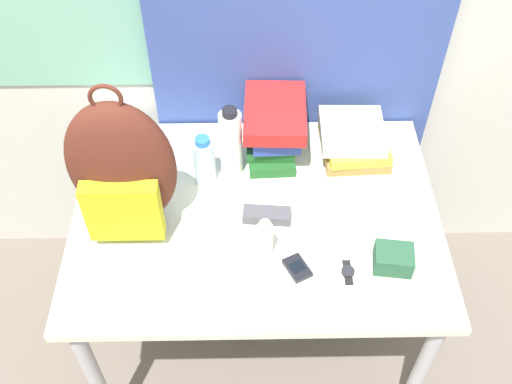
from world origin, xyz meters
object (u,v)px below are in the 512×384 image
(sports_bottle, at_px, (231,143))
(sunglasses_case, at_px, (267,215))
(book_stack_left, at_px, (273,128))
(camera_pouch, at_px, (393,259))
(cell_phone, at_px, (297,268))
(sunscreen_bottle, at_px, (265,240))
(water_bottle, at_px, (204,161))
(wristwatch, at_px, (348,272))
(backpack, at_px, (122,171))
(book_stack_center, at_px, (353,139))

(sports_bottle, xyz_separation_m, sunglasses_case, (0.11, -0.21, -0.11))
(book_stack_left, distance_m, camera_pouch, 0.60)
(book_stack_left, bearing_deg, cell_phone, -83.70)
(sports_bottle, distance_m, sunscreen_bottle, 0.37)
(water_bottle, relative_size, sunglasses_case, 1.20)
(sunscreen_bottle, xyz_separation_m, wristwatch, (0.24, -0.08, -0.06))
(water_bottle, bearing_deg, camera_pouch, -32.49)
(book_stack_left, relative_size, cell_phone, 2.79)
(backpack, distance_m, sunscreen_bottle, 0.46)
(sports_bottle, bearing_deg, water_bottle, -157.38)
(water_bottle, bearing_deg, sunglasses_case, -41.48)
(cell_phone, bearing_deg, backpack, 158.90)
(cell_phone, bearing_deg, sunscreen_bottle, 146.86)
(sunscreen_bottle, bearing_deg, wristwatch, -17.36)
(camera_pouch, height_order, wristwatch, camera_pouch)
(book_stack_center, distance_m, sunscreen_bottle, 0.54)
(camera_pouch, distance_m, wristwatch, 0.14)
(water_bottle, xyz_separation_m, camera_pouch, (0.57, -0.36, -0.05))
(sports_bottle, distance_m, cell_phone, 0.47)
(backpack, bearing_deg, book_stack_center, 22.87)
(cell_phone, relative_size, sunglasses_case, 0.66)
(backpack, distance_m, book_stack_center, 0.81)
(water_bottle, distance_m, sports_bottle, 0.10)
(backpack, relative_size, book_stack_center, 1.92)
(backpack, bearing_deg, book_stack_left, 34.53)
(sunglasses_case, relative_size, wristwatch, 1.79)
(book_stack_center, height_order, camera_pouch, book_stack_center)
(book_stack_center, distance_m, cell_phone, 0.55)
(book_stack_left, bearing_deg, water_bottle, -150.06)
(camera_pouch, bearing_deg, wristwatch, -169.53)
(wristwatch, bearing_deg, book_stack_left, 111.53)
(sunscreen_bottle, height_order, sunglasses_case, sunscreen_bottle)
(backpack, height_order, water_bottle, backpack)
(book_stack_left, xyz_separation_m, book_stack_center, (0.28, -0.00, -0.05))
(backpack, relative_size, sunscreen_bottle, 3.66)
(book_stack_center, relative_size, sunglasses_case, 1.80)
(sports_bottle, bearing_deg, book_stack_center, 12.52)
(book_stack_center, bearing_deg, sports_bottle, -167.48)
(sunscreen_bottle, distance_m, sunglasses_case, 0.14)
(book_stack_center, relative_size, cell_phone, 2.71)
(backpack, bearing_deg, camera_pouch, -13.18)
(sunscreen_bottle, distance_m, camera_pouch, 0.38)
(water_bottle, bearing_deg, wristwatch, -41.66)
(sunscreen_bottle, xyz_separation_m, camera_pouch, (0.38, -0.05, -0.03))
(water_bottle, height_order, cell_phone, water_bottle)
(backpack, height_order, sunscreen_bottle, backpack)
(book_stack_center, distance_m, sunglasses_case, 0.44)
(sunglasses_case, bearing_deg, cell_phone, -66.53)
(cell_phone, bearing_deg, camera_pouch, 2.13)
(cell_phone, xyz_separation_m, wristwatch, (0.15, -0.01, -0.00))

